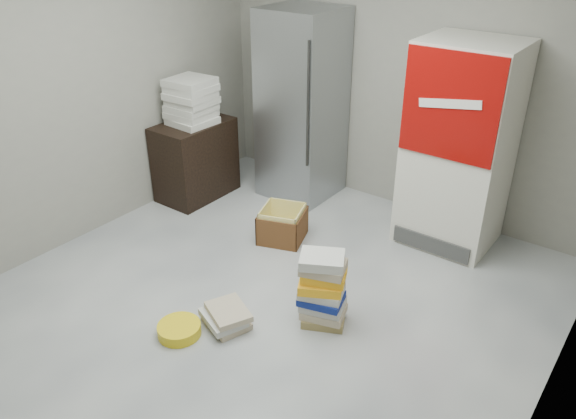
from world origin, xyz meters
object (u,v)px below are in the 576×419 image
(steel_fridge, at_px, (302,106))
(coke_cooler, at_px, (459,147))
(phonebook_stack_main, at_px, (323,289))
(cardboard_box, at_px, (282,226))
(wood_shelf, at_px, (196,160))

(steel_fridge, bearing_deg, coke_cooler, -0.18)
(phonebook_stack_main, bearing_deg, cardboard_box, 119.66)
(coke_cooler, height_order, cardboard_box, coke_cooler)
(wood_shelf, xyz_separation_m, phonebook_stack_main, (2.23, -0.97, -0.11))
(coke_cooler, xyz_separation_m, cardboard_box, (-1.21, -0.92, -0.78))
(wood_shelf, distance_m, cardboard_box, 1.32)
(cardboard_box, bearing_deg, steel_fridge, 96.38)
(steel_fridge, relative_size, phonebook_stack_main, 3.23)
(steel_fridge, distance_m, cardboard_box, 1.31)
(phonebook_stack_main, bearing_deg, steel_fridge, 108.34)
(steel_fridge, relative_size, coke_cooler, 1.06)
(wood_shelf, height_order, phonebook_stack_main, wood_shelf)
(wood_shelf, bearing_deg, cardboard_box, -8.50)
(coke_cooler, height_order, wood_shelf, coke_cooler)
(coke_cooler, distance_m, cardboard_box, 1.70)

